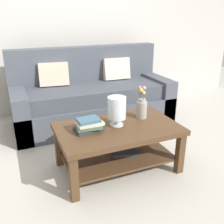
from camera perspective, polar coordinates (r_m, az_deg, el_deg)
ground_plane at (r=3.09m, az=-0.14°, el=-8.27°), size 10.00×10.00×0.00m
back_wall at (r=4.26m, az=-9.32°, el=18.67°), size 6.40×0.12×2.70m
couch at (r=3.77m, az=-4.42°, el=3.27°), size 2.23×0.90×1.06m
coffee_table at (r=2.59m, az=1.34°, el=-5.86°), size 1.19×0.72×0.47m
book_stack_main at (r=2.42m, az=-5.15°, el=-2.93°), size 0.27×0.20×0.12m
glass_hurricane_vase at (r=2.50m, az=1.05°, el=0.74°), size 0.18×0.18×0.29m
flower_pitcher at (r=2.72m, az=6.62°, el=1.19°), size 0.11×0.11×0.35m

